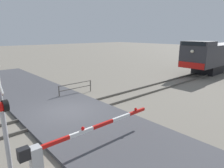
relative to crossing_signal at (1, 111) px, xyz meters
name	(u,v)px	position (x,y,z in m)	size (l,w,h in m)	color
ground_plane	(68,113)	(-3.73, 4.13, -2.40)	(160.00, 160.00, 0.00)	gray
rail_track_left	(62,109)	(-4.44, 4.13, -2.33)	(0.08, 80.00, 0.15)	#59544C
rail_track_right	(74,116)	(-3.01, 4.13, -2.33)	(0.08, 80.00, 0.15)	#59544C
road_surface	(68,112)	(-3.73, 4.13, -2.32)	(36.00, 5.19, 0.16)	#47474C
crossing_signal	(1,111)	(0.00, 0.00, 0.00)	(1.18, 0.33, 3.89)	#ADADB2
crossing_gate	(59,147)	(0.38, 1.56, -1.67)	(0.36, 6.02, 1.17)	silver
guard_railing	(76,87)	(-6.70, 6.51, -1.77)	(0.08, 2.90, 0.95)	#4C4742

